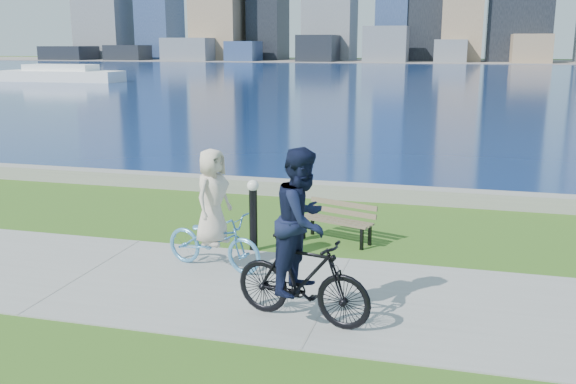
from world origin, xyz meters
name	(u,v)px	position (x,y,z in m)	size (l,w,h in m)	color
ground	(329,298)	(0.00, 0.00, 0.00)	(320.00, 320.00, 0.00)	#305917
concrete_path	(329,297)	(0.00, 0.00, 0.01)	(80.00, 3.50, 0.02)	gray
seawall	(381,193)	(0.00, 6.20, 0.17)	(90.00, 0.50, 0.35)	gray
bay_water	(447,74)	(0.00, 72.00, 0.00)	(320.00, 131.00, 0.01)	#0C2251
far_shore	(454,61)	(0.00, 130.00, 0.06)	(320.00, 30.00, 0.12)	slate
ferry_near	(61,74)	(-36.21, 47.12, 0.69)	(12.21, 3.49, 1.66)	white
park_bench	(338,218)	(-0.38, 2.78, 0.45)	(1.50, 0.92, 0.73)	black
bollard_lamp	(253,210)	(-1.75, 1.83, 0.74)	(0.21, 0.21, 1.30)	black
cyclist_woman	(213,225)	(-2.08, 0.72, 0.76)	(1.02, 1.89, 2.00)	#59A2D8
cyclist_man	(302,250)	(-0.19, -0.91, 1.00)	(0.98, 2.02, 2.35)	black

